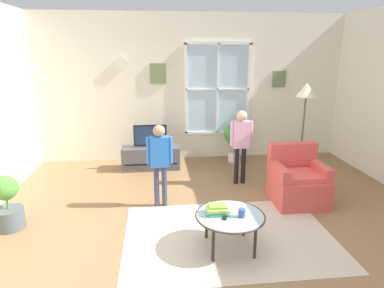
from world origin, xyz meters
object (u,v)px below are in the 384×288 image
Objects in this scene: remote_near_cup at (242,213)px; book_stack at (218,209)px; remote_near_books at (226,216)px; person_blue_shirt at (160,156)px; cup at (242,213)px; person_pink_shirt at (241,139)px; television at (150,135)px; tv_stand at (151,158)px; armchair at (297,182)px; coffee_table at (230,217)px; floor_lamp at (305,101)px; potted_plant_by_window at (235,137)px; potted_plant_corner at (7,204)px.

book_stack is at bearing 170.53° from remote_near_cup.
remote_near_cup is (0.21, 0.05, 0.00)m from remote_near_books.
person_blue_shirt reaches higher than remote_near_books.
person_pink_shirt is (0.49, 2.00, 0.33)m from cup.
television is at bearing 105.71° from book_stack.
tv_stand is 7.97× the size of remote_near_cup.
television reaches higher than armchair.
person_pink_shirt is at bearing 72.51° from coffee_table.
floor_lamp is (1.44, 1.69, 1.04)m from remote_near_cup.
tv_stand is at bearing 110.57° from remote_near_cup.
coffee_table is 3.22m from potted_plant_by_window.
remote_near_books is (0.08, -0.10, -0.04)m from book_stack.
remote_near_books is at bearing -105.08° from potted_plant_by_window.
cup is 1.58m from person_blue_shirt.
coffee_table is at bearing -19.85° from book_stack.
person_pink_shirt is 3.61m from potted_plant_corner.
person_blue_shirt is 1.70× the size of potted_plant_corner.
television is at bearing 154.76° from floor_lamp.
remote_near_cup is at bearing -135.85° from armchair.
armchair is 2.07m from potted_plant_by_window.
floor_lamp is (1.72, 1.65, 1.00)m from book_stack.
book_stack is 0.22× the size of person_blue_shirt.
television is 3.07m from remote_near_books.
cup is 2.09m from person_pink_shirt.
tv_stand is 0.90× the size of person_blue_shirt.
armchair is at bearing -116.19° from floor_lamp.
person_blue_shirt is 2.49m from potted_plant_by_window.
cup is 2.49m from floor_lamp.
tv_stand is 0.63× the size of floor_lamp.
floor_lamp is at bearing 50.18° from cup.
cup is at bearing -70.29° from television.
television is at bearing -172.20° from potted_plant_by_window.
armchair is at bearing -38.21° from television.
tv_stand is at bearing 148.68° from person_pink_shirt.
television is 2.81m from potted_plant_corner.
potted_plant_corner is at bearing -146.53° from potted_plant_by_window.
armchair is at bearing 45.01° from cup.
remote_near_books is at bearing -52.68° from book_stack.
cup is 0.72× the size of remote_near_books.
cup is 3.00m from potted_plant_corner.
person_pink_shirt is at bearing 76.50° from remote_near_cup.
potted_plant_corner is (-2.63, 0.72, -0.14)m from book_stack.
remote_near_cup is 1.55m from person_blue_shirt.
floor_lamp is at bearing 43.72° from book_stack.
remote_near_cup is (1.08, -2.88, 0.22)m from tv_stand.
armchair is at bearing 4.98° from potted_plant_corner.
remote_near_cup is 0.17× the size of potted_plant_by_window.
television is at bearing 110.59° from remote_near_cup.
television is 1.69m from person_blue_shirt.
cup reaches higher than coffee_table.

